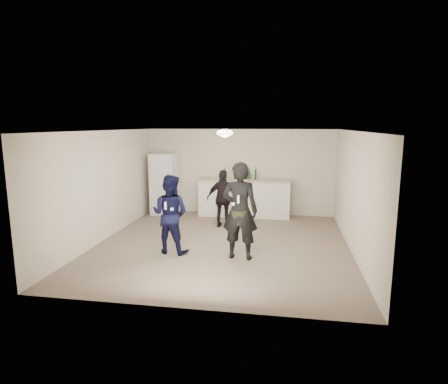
% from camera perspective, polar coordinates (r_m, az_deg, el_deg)
% --- Properties ---
extents(floor, '(6.00, 6.00, 0.00)m').
position_cam_1_polar(floor, '(8.42, -0.23, -7.97)').
color(floor, '#6B5B4C').
rests_on(floor, ground).
extents(ceiling, '(6.00, 6.00, 0.00)m').
position_cam_1_polar(ceiling, '(7.99, -0.24, 9.31)').
color(ceiling, silver).
rests_on(ceiling, wall_back).
extents(wall_back, '(6.00, 0.00, 6.00)m').
position_cam_1_polar(wall_back, '(11.05, 2.40, 3.07)').
color(wall_back, beige).
rests_on(wall_back, floor).
extents(wall_front, '(6.00, 0.00, 6.00)m').
position_cam_1_polar(wall_front, '(5.25, -5.79, -5.08)').
color(wall_front, beige).
rests_on(wall_front, floor).
extents(wall_left, '(0.00, 6.00, 6.00)m').
position_cam_1_polar(wall_left, '(8.99, -17.78, 0.92)').
color(wall_left, beige).
rests_on(wall_left, floor).
extents(wall_right, '(0.00, 6.00, 6.00)m').
position_cam_1_polar(wall_right, '(8.12, 19.26, -0.13)').
color(wall_right, beige).
rests_on(wall_right, floor).
extents(counter, '(2.60, 0.56, 1.05)m').
position_cam_1_polar(counter, '(10.82, 3.10, -0.98)').
color(counter, white).
rests_on(counter, floor).
extents(counter_top, '(2.68, 0.64, 0.04)m').
position_cam_1_polar(counter_top, '(10.73, 3.13, 1.87)').
color(counter_top, '#C7B19A').
rests_on(counter_top, counter).
extents(fridge, '(0.70, 0.70, 1.80)m').
position_cam_1_polar(fridge, '(11.20, -9.08, 1.23)').
color(fridge, white).
rests_on(fridge, floor).
extents(fridge_handle, '(0.02, 0.02, 0.60)m').
position_cam_1_polar(fridge_handle, '(10.71, -8.34, 3.01)').
color(fridge_handle, silver).
rests_on(fridge_handle, fridge).
extents(ceiling_dome, '(0.36, 0.36, 0.16)m').
position_cam_1_polar(ceiling_dome, '(8.29, 0.12, 9.00)').
color(ceiling_dome, white).
rests_on(ceiling_dome, ceiling).
extents(shaker, '(0.08, 0.08, 0.17)m').
position_cam_1_polar(shaker, '(10.83, 1.75, 2.52)').
color(shaker, silver).
rests_on(shaker, counter_top).
extents(man, '(0.88, 0.73, 1.63)m').
position_cam_1_polar(man, '(7.79, -8.21, -3.34)').
color(man, '#0E113C').
rests_on(man, floor).
extents(woman, '(0.74, 0.51, 1.94)m').
position_cam_1_polar(woman, '(7.32, 2.43, -2.89)').
color(woman, black).
rests_on(woman, floor).
extents(camo_shorts, '(0.34, 0.34, 0.28)m').
position_cam_1_polar(camo_shorts, '(7.35, 2.42, -3.79)').
color(camo_shorts, '#263317').
rests_on(camo_shorts, woman).
extents(spectator, '(0.88, 0.37, 1.49)m').
position_cam_1_polar(spectator, '(9.63, -0.08, -1.04)').
color(spectator, black).
rests_on(spectator, floor).
extents(remote_man, '(0.04, 0.04, 0.15)m').
position_cam_1_polar(remote_man, '(7.48, -8.90, -2.09)').
color(remote_man, white).
rests_on(remote_man, man).
extents(nunchuk_man, '(0.07, 0.07, 0.07)m').
position_cam_1_polar(nunchuk_man, '(7.48, -7.94, -2.60)').
color(nunchuk_man, white).
rests_on(nunchuk_man, man).
extents(remote_woman, '(0.04, 0.04, 0.15)m').
position_cam_1_polar(remote_woman, '(7.02, 2.19, -1.11)').
color(remote_woman, white).
rests_on(remote_woman, woman).
extents(nunchuk_woman, '(0.07, 0.07, 0.07)m').
position_cam_1_polar(nunchuk_woman, '(7.08, 1.42, -1.83)').
color(nunchuk_woman, silver).
rests_on(nunchuk_woman, woman).
extents(bottle_cluster, '(0.97, 0.12, 0.28)m').
position_cam_1_polar(bottle_cluster, '(10.75, 2.88, 2.63)').
color(bottle_cluster, brown).
rests_on(bottle_cluster, counter_top).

